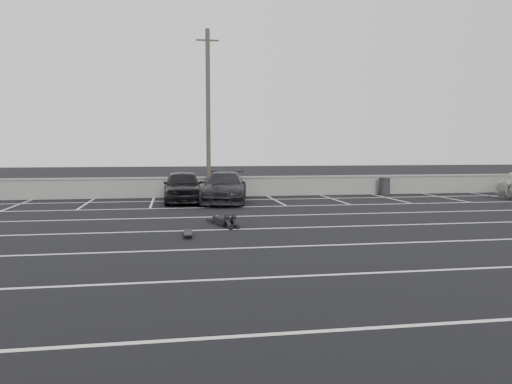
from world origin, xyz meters
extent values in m
plane|color=black|center=(0.00, 0.00, 0.00)|extent=(120.00, 120.00, 0.00)
cube|color=gray|center=(0.00, 14.00, 0.50)|extent=(50.00, 0.35, 1.00)
cube|color=gray|center=(0.00, 14.00, 1.02)|extent=(50.00, 0.45, 0.08)
cube|color=silver|center=(0.00, -6.00, 0.00)|extent=(36.00, 0.10, 0.01)
cube|color=silver|center=(0.00, -3.00, 0.00)|extent=(36.00, 0.10, 0.01)
cube|color=silver|center=(0.00, 0.00, 0.00)|extent=(36.00, 0.10, 0.01)
cube|color=silver|center=(0.00, 3.00, 0.00)|extent=(36.00, 0.10, 0.01)
cube|color=silver|center=(0.00, 6.00, 0.00)|extent=(36.00, 0.10, 0.01)
cube|color=silver|center=(0.00, 9.00, 0.00)|extent=(36.00, 0.10, 0.01)
cube|color=silver|center=(0.00, 12.00, 0.00)|extent=(36.00, 0.10, 0.01)
cube|color=silver|center=(-11.00, 11.50, 0.00)|extent=(0.10, 5.00, 0.01)
cube|color=silver|center=(-8.00, 11.50, 0.00)|extent=(0.10, 5.00, 0.01)
cube|color=silver|center=(-5.00, 11.50, 0.00)|extent=(0.10, 5.00, 0.01)
cube|color=silver|center=(-2.00, 11.50, 0.00)|extent=(0.10, 5.00, 0.01)
cube|color=silver|center=(1.00, 11.50, 0.00)|extent=(0.10, 5.00, 0.01)
cube|color=silver|center=(4.00, 11.50, 0.00)|extent=(0.10, 5.00, 0.01)
cube|color=silver|center=(7.00, 11.50, 0.00)|extent=(0.10, 5.00, 0.01)
cube|color=silver|center=(10.00, 11.50, 0.00)|extent=(0.10, 5.00, 0.01)
cube|color=silver|center=(13.00, 11.50, 0.00)|extent=(0.10, 5.00, 0.01)
imported|color=black|center=(-3.55, 11.34, 0.76)|extent=(1.87, 4.50, 1.52)
imported|color=black|center=(-1.60, 10.93, 0.73)|extent=(2.81, 5.26, 1.45)
cylinder|color=#4C4238|center=(-2.18, 13.20, 4.29)|extent=(0.23, 0.23, 8.58)
cube|color=#4C4238|center=(-2.18, 13.20, 8.01)|extent=(1.14, 0.08, 0.08)
cylinder|color=#272729|center=(7.55, 13.37, 0.45)|extent=(0.64, 0.64, 0.90)
cylinder|color=#272729|center=(7.55, 13.37, 0.92)|extent=(0.71, 0.71, 0.05)
cube|color=black|center=(-3.60, 1.96, 0.10)|extent=(0.25, 0.90, 0.02)
cube|color=#272729|center=(-3.59, 2.26, 0.06)|extent=(0.19, 0.06, 0.05)
cube|color=#272729|center=(-3.60, 1.66, 0.06)|extent=(0.19, 0.06, 0.05)
cylinder|color=black|center=(-3.70, 2.26, 0.03)|extent=(0.04, 0.07, 0.06)
cylinder|color=black|center=(-3.48, 2.26, 0.03)|extent=(0.04, 0.07, 0.06)
cylinder|color=black|center=(-3.71, 1.66, 0.03)|extent=(0.04, 0.07, 0.06)
cylinder|color=black|center=(-3.49, 1.66, 0.03)|extent=(0.04, 0.07, 0.06)
camera|label=1|loc=(-4.00, -12.56, 2.56)|focal=35.00mm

